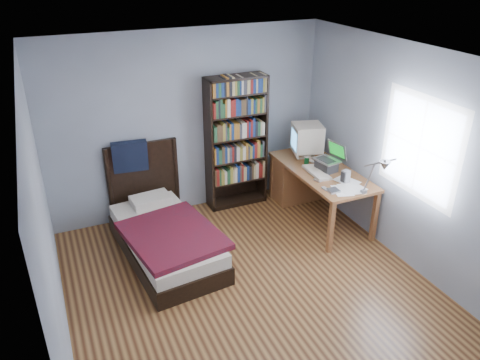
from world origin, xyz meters
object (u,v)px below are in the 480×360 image
Objects in this scene: keyboard at (317,172)px; crt_monitor at (306,138)px; desk at (303,177)px; soda_can at (307,161)px; bed at (163,233)px; bookshelf at (236,143)px; speaker at (346,176)px; desk_lamp at (382,168)px; laptop at (328,163)px.

crt_monitor is at bearing 77.51° from keyboard.
desk is 14.27× the size of soda_can.
bed is (-2.18, -0.40, -0.16)m from desk.
bookshelf is 1.67m from bed.
bed is (-2.24, 0.50, -0.55)m from speaker.
soda_can is at bearing 93.30° from desk_lamp.
keyboard is at bearing -3.92° from bed.
keyboard is at bearing -93.59° from soda_can.
bookshelf is at bearing 113.77° from speaker.
desk_lamp is at bearing -94.17° from laptop.
bookshelf is at bearing 139.76° from soda_can.
crt_monitor is at bearing 91.55° from laptop.
crt_monitor is 0.97m from bookshelf.
speaker is 0.68m from soda_can.
crt_monitor is 1.66m from desk_lamp.
bed reaches higher than soda_can.
laptop is 0.20m from keyboard.
keyboard reaches higher than desk.
desk is 0.64m from keyboard.
laptop is at bearing -84.50° from desk.
desk is 3.41× the size of keyboard.
laptop is at bearing 85.83° from desk_lamp.
desk is 0.58m from crt_monitor.
bed is at bearing 177.04° from laptop.
desk is at bearing 80.12° from keyboard.
soda_can is at bearing 120.97° from laptop.
bookshelf reaches higher than crt_monitor.
bookshelf reaches higher than soda_can.
soda_can is at bearing 89.93° from keyboard.
laptop is 1.18m from desk_lamp.
laptop is at bearing -44.67° from bookshelf.
laptop is at bearing -2.96° from bed.
desk is 3.24× the size of crt_monitor.
desk_lamp is 2.20m from bookshelf.
bookshelf reaches higher than desk_lamp.
speaker reaches higher than desk.
desk is 2.58× the size of desk_lamp.
keyboard is 4.18× the size of soda_can.
bookshelf is at bearing 157.97° from crt_monitor.
crt_monitor is 1.32× the size of laptop.
speaker is 1.60m from bookshelf.
crt_monitor reaches higher than bed.
crt_monitor is at bearing 79.75° from speaker.
laptop is 0.31m from soda_can.
desk_lamp is 3.88× the size of speaker.
laptop is at bearing 11.59° from keyboard.
crt_monitor is 0.56m from laptop.
crt_monitor is at bearing 62.42° from soda_can.
keyboard is 2.11m from bed.
desk is 0.99m from speaker.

